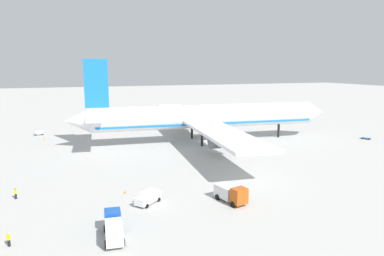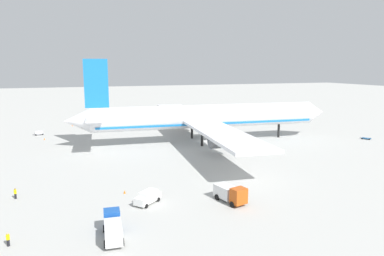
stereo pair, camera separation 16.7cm
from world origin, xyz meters
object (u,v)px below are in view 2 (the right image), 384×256
(airliner, at_px, (203,117))
(baggage_cart_2, at_px, (39,133))
(baggage_cart_0, at_px, (280,113))
(ground_worker_2, at_px, (15,193))
(traffic_cone_4, at_px, (146,121))
(service_truck_2, at_px, (113,227))
(traffic_cone_3, at_px, (44,139))
(traffic_cone_2, at_px, (72,125))
(ground_worker_1, at_px, (8,239))
(service_van, at_px, (148,197))
(service_truck_0, at_px, (230,193))
(traffic_cone_1, at_px, (125,192))
(traffic_cone_0, at_px, (210,117))
(baggage_cart_1, at_px, (366,138))

(airliner, distance_m, baggage_cart_2, 51.82)
(baggage_cart_0, height_order, ground_worker_2, ground_worker_2)
(airliner, xyz_separation_m, traffic_cone_4, (-7.36, 40.81, -6.71))
(service_truck_2, bearing_deg, traffic_cone_3, 99.17)
(service_truck_2, xyz_separation_m, traffic_cone_2, (-2.66, 89.20, -1.19))
(airliner, height_order, traffic_cone_3, airliner)
(airliner, height_order, ground_worker_1, airliner)
(airliner, distance_m, service_van, 47.13)
(traffic_cone_2, bearing_deg, service_truck_0, -75.66)
(traffic_cone_3, bearing_deg, airliner, -22.87)
(baggage_cart_2, relative_size, traffic_cone_2, 5.89)
(service_van, relative_size, traffic_cone_2, 8.63)
(traffic_cone_1, relative_size, traffic_cone_2, 1.00)
(service_truck_2, distance_m, traffic_cone_1, 15.68)
(ground_worker_2, bearing_deg, baggage_cart_0, 36.39)
(service_truck_2, distance_m, traffic_cone_0, 106.38)
(service_truck_0, xyz_separation_m, baggage_cart_2, (-31.40, 69.89, -0.74))
(traffic_cone_0, bearing_deg, traffic_cone_2, -176.07)
(service_truck_2, relative_size, traffic_cone_2, 12.08)
(baggage_cart_1, bearing_deg, traffic_cone_4, 134.62)
(traffic_cone_0, distance_m, traffic_cone_3, 67.73)
(baggage_cart_0, distance_m, traffic_cone_3, 97.97)
(service_truck_2, relative_size, ground_worker_1, 4.01)
(baggage_cart_0, distance_m, traffic_cone_1, 110.14)
(airliner, distance_m, ground_worker_2, 54.10)
(service_van, height_order, traffic_cone_2, service_van)
(service_van, bearing_deg, traffic_cone_2, 96.58)
(traffic_cone_1, bearing_deg, ground_worker_2, 168.06)
(service_truck_2, height_order, baggage_cart_2, service_truck_2)
(ground_worker_2, distance_m, traffic_cone_3, 48.33)
(airliner, distance_m, traffic_cone_3, 46.30)
(baggage_cart_2, xyz_separation_m, ground_worker_1, (0.92, -73.33, 0.13))
(ground_worker_1, bearing_deg, traffic_cone_2, 83.99)
(traffic_cone_3, bearing_deg, traffic_cone_4, 33.43)
(service_van, distance_m, traffic_cone_0, 94.84)
(baggage_cart_1, height_order, ground_worker_2, ground_worker_2)
(traffic_cone_0, distance_m, traffic_cone_4, 27.87)
(traffic_cone_4, bearing_deg, service_truck_2, -104.96)
(service_van, distance_m, traffic_cone_3, 59.95)
(traffic_cone_1, relative_size, traffic_cone_4, 1.00)
(service_van, bearing_deg, ground_worker_2, 154.86)
(traffic_cone_2, bearing_deg, traffic_cone_4, 1.67)
(ground_worker_2, bearing_deg, airliner, 34.54)
(service_truck_0, bearing_deg, traffic_cone_3, 115.71)
(ground_worker_2, distance_m, traffic_cone_4, 80.29)
(service_truck_0, relative_size, traffic_cone_2, 11.12)
(traffic_cone_1, bearing_deg, airliner, 50.99)
(service_truck_2, height_order, ground_worker_1, service_truck_2)
(ground_worker_2, bearing_deg, traffic_cone_0, 48.96)
(baggage_cart_2, xyz_separation_m, ground_worker_2, (-0.16, -56.93, 0.19))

